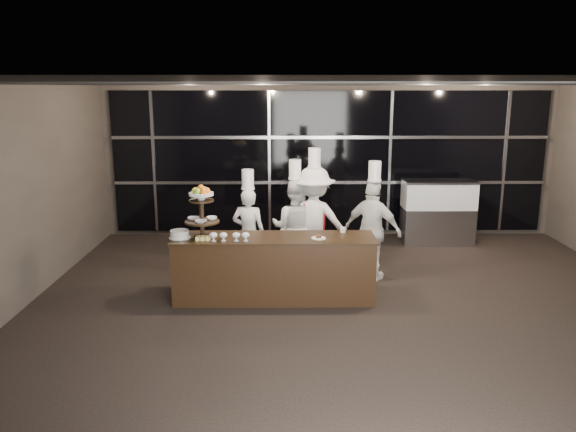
{
  "coord_description": "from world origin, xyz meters",
  "views": [
    {
      "loc": [
        -0.92,
        -6.21,
        2.98
      ],
      "look_at": [
        -0.86,
        1.69,
        1.15
      ],
      "focal_mm": 35.0,
      "sensor_mm": 36.0,
      "label": 1
    }
  ],
  "objects_px": {
    "buffet_counter": "(274,268)",
    "display_stand": "(202,208)",
    "display_case": "(438,209)",
    "chef_d": "(373,230)",
    "chef_c": "(314,221)",
    "chef_b": "(295,227)",
    "chef_a": "(249,231)",
    "layer_cake": "(180,234)"
  },
  "relations": [
    {
      "from": "buffet_counter",
      "to": "chef_a",
      "type": "xyz_separation_m",
      "value": [
        -0.42,
        0.96,
        0.29
      ]
    },
    {
      "from": "buffet_counter",
      "to": "display_case",
      "type": "relative_size",
      "value": 2.08
    },
    {
      "from": "buffet_counter",
      "to": "layer_cake",
      "type": "height_order",
      "value": "layer_cake"
    },
    {
      "from": "chef_d",
      "to": "buffet_counter",
      "type": "bearing_deg",
      "value": -151.42
    },
    {
      "from": "buffet_counter",
      "to": "display_stand",
      "type": "distance_m",
      "value": 1.33
    },
    {
      "from": "chef_c",
      "to": "chef_d",
      "type": "distance_m",
      "value": 0.93
    },
    {
      "from": "chef_a",
      "to": "chef_b",
      "type": "bearing_deg",
      "value": 7.62
    },
    {
      "from": "chef_d",
      "to": "chef_b",
      "type": "bearing_deg",
      "value": 169.18
    },
    {
      "from": "display_stand",
      "to": "display_case",
      "type": "relative_size",
      "value": 0.55
    },
    {
      "from": "buffet_counter",
      "to": "chef_b",
      "type": "height_order",
      "value": "chef_b"
    },
    {
      "from": "display_stand",
      "to": "chef_a",
      "type": "xyz_separation_m",
      "value": [
        0.59,
        0.96,
        -0.58
      ]
    },
    {
      "from": "buffet_counter",
      "to": "chef_c",
      "type": "distance_m",
      "value": 1.29
    },
    {
      "from": "layer_cake",
      "to": "chef_b",
      "type": "bearing_deg",
      "value": 34.3
    },
    {
      "from": "buffet_counter",
      "to": "chef_d",
      "type": "height_order",
      "value": "chef_d"
    },
    {
      "from": "display_stand",
      "to": "chef_c",
      "type": "relative_size",
      "value": 0.36
    },
    {
      "from": "buffet_counter",
      "to": "chef_a",
      "type": "bearing_deg",
      "value": 113.37
    },
    {
      "from": "display_stand",
      "to": "chef_b",
      "type": "bearing_deg",
      "value": 38.84
    },
    {
      "from": "buffet_counter",
      "to": "chef_d",
      "type": "relative_size",
      "value": 1.51
    },
    {
      "from": "chef_a",
      "to": "chef_b",
      "type": "height_order",
      "value": "chef_b"
    },
    {
      "from": "display_case",
      "to": "chef_a",
      "type": "distance_m",
      "value": 4.03
    },
    {
      "from": "display_case",
      "to": "chef_d",
      "type": "bearing_deg",
      "value": -127.29
    },
    {
      "from": "layer_cake",
      "to": "buffet_counter",
      "type": "bearing_deg",
      "value": 2.18
    },
    {
      "from": "display_case",
      "to": "buffet_counter",
      "type": "bearing_deg",
      "value": -136.86
    },
    {
      "from": "display_stand",
      "to": "display_case",
      "type": "bearing_deg",
      "value": 35.33
    },
    {
      "from": "layer_cake",
      "to": "chef_c",
      "type": "distance_m",
      "value": 2.22
    },
    {
      "from": "display_stand",
      "to": "display_case",
      "type": "xyz_separation_m",
      "value": [
        4.11,
        2.91,
        -0.65
      ]
    },
    {
      "from": "display_case",
      "to": "chef_c",
      "type": "xyz_separation_m",
      "value": [
        -2.49,
        -1.86,
        0.2
      ]
    },
    {
      "from": "chef_a",
      "to": "chef_d",
      "type": "bearing_deg",
      "value": -3.92
    },
    {
      "from": "buffet_counter",
      "to": "layer_cake",
      "type": "xyz_separation_m",
      "value": [
        -1.31,
        -0.05,
        0.51
      ]
    },
    {
      "from": "chef_c",
      "to": "display_case",
      "type": "bearing_deg",
      "value": 36.8
    },
    {
      "from": "chef_b",
      "to": "chef_c",
      "type": "distance_m",
      "value": 0.31
    },
    {
      "from": "chef_b",
      "to": "chef_d",
      "type": "xyz_separation_m",
      "value": [
        1.21,
        -0.23,
        0.01
      ]
    },
    {
      "from": "buffet_counter",
      "to": "chef_a",
      "type": "relative_size",
      "value": 1.64
    },
    {
      "from": "layer_cake",
      "to": "chef_b",
      "type": "xyz_separation_m",
      "value": [
        1.63,
        1.11,
        -0.17
      ]
    },
    {
      "from": "display_stand",
      "to": "layer_cake",
      "type": "distance_m",
      "value": 0.48
    },
    {
      "from": "buffet_counter",
      "to": "display_stand",
      "type": "xyz_separation_m",
      "value": [
        -1.0,
        -0.0,
        0.87
      ]
    },
    {
      "from": "layer_cake",
      "to": "chef_a",
      "type": "relative_size",
      "value": 0.17
    },
    {
      "from": "display_case",
      "to": "chef_b",
      "type": "bearing_deg",
      "value": -146.43
    },
    {
      "from": "layer_cake",
      "to": "chef_d",
      "type": "height_order",
      "value": "chef_d"
    },
    {
      "from": "chef_b",
      "to": "display_stand",
      "type": "bearing_deg",
      "value": -141.16
    },
    {
      "from": "chef_d",
      "to": "chef_c",
      "type": "bearing_deg",
      "value": 166.34
    },
    {
      "from": "display_stand",
      "to": "chef_b",
      "type": "height_order",
      "value": "chef_b"
    }
  ]
}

